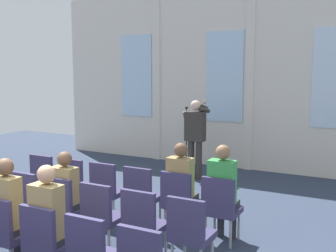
# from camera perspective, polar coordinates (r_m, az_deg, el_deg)

# --- Properties ---
(rear_partition) EXTENTS (9.16, 0.14, 4.23)m
(rear_partition) POSITION_cam_1_polar(r_m,az_deg,el_deg) (10.22, 7.84, 6.28)
(rear_partition) COLOR silver
(rear_partition) RESTS_ON ground
(speaker) EXTENTS (0.51, 0.69, 1.70)m
(speaker) POSITION_cam_1_polar(r_m,az_deg,el_deg) (9.09, 3.68, -1.00)
(speaker) COLOR #332D28
(speaker) RESTS_ON ground
(mic_stand) EXTENTS (0.28, 0.28, 1.55)m
(mic_stand) POSITION_cam_1_polar(r_m,az_deg,el_deg) (9.40, 2.44, -4.75)
(mic_stand) COLOR black
(mic_stand) RESTS_ON ground
(chair_r0_c0) EXTENTS (0.46, 0.44, 0.94)m
(chair_r0_c0) POSITION_cam_1_polar(r_m,az_deg,el_deg) (7.54, -15.96, -6.67)
(chair_r0_c0) COLOR #99999E
(chair_r0_c0) RESTS_ON ground
(chair_r0_c1) EXTENTS (0.46, 0.44, 0.94)m
(chair_r0_c1) POSITION_cam_1_polar(r_m,az_deg,el_deg) (7.13, -12.28, -7.38)
(chair_r0_c1) COLOR #99999E
(chair_r0_c1) RESTS_ON ground
(chair_r0_c2) EXTENTS (0.46, 0.44, 0.94)m
(chair_r0_c2) POSITION_cam_1_polar(r_m,az_deg,el_deg) (6.76, -8.17, -8.14)
(chair_r0_c2) COLOR #99999E
(chair_r0_c2) RESTS_ON ground
(chair_r0_c3) EXTENTS (0.46, 0.44, 0.94)m
(chair_r0_c3) POSITION_cam_1_polar(r_m,az_deg,el_deg) (6.42, -3.58, -8.93)
(chair_r0_c3) COLOR #99999E
(chair_r0_c3) RESTS_ON ground
(chair_r0_c4) EXTENTS (0.46, 0.44, 0.94)m
(chair_r0_c4) POSITION_cam_1_polar(r_m,az_deg,el_deg) (6.13, 1.51, -9.74)
(chair_r0_c4) COLOR #99999E
(chair_r0_c4) RESTS_ON ground
(audience_r0_c4) EXTENTS (0.36, 0.39, 1.34)m
(audience_r0_c4) POSITION_cam_1_polar(r_m,az_deg,el_deg) (6.14, 1.85, -7.70)
(audience_r0_c4) COLOR #2D2D33
(audience_r0_c4) RESTS_ON ground
(chair_r0_c5) EXTENTS (0.46, 0.44, 0.94)m
(chair_r0_c5) POSITION_cam_1_polar(r_m,az_deg,el_deg) (5.89, 7.07, -10.53)
(chair_r0_c5) COLOR #99999E
(chair_r0_c5) RESTS_ON ground
(audience_r0_c5) EXTENTS (0.36, 0.39, 1.36)m
(audience_r0_c5) POSITION_cam_1_polar(r_m,az_deg,el_deg) (5.90, 7.38, -8.29)
(audience_r0_c5) COLOR #2D2D33
(audience_r0_c5) RESTS_ON ground
(chair_r1_c1) EXTENTS (0.46, 0.44, 0.94)m
(chair_r1_c1) POSITION_cam_1_polar(r_m,az_deg,el_deg) (6.44, -18.04, -9.27)
(chair_r1_c1) COLOR #99999E
(chair_r1_c1) RESTS_ON ground
(chair_r1_c2) EXTENTS (0.46, 0.44, 0.94)m
(chair_r1_c2) POSITION_cam_1_polar(r_m,az_deg,el_deg) (6.02, -13.80, -10.31)
(chair_r1_c2) COLOR #99999E
(chair_r1_c2) RESTS_ON ground
(audience_r1_c2) EXTENTS (0.36, 0.39, 1.27)m
(audience_r1_c2) POSITION_cam_1_polar(r_m,az_deg,el_deg) (6.03, -13.32, -8.53)
(audience_r1_c2) COLOR #2D2D33
(audience_r1_c2) RESTS_ON ground
(chair_r1_c3) EXTENTS (0.46, 0.44, 0.94)m
(chair_r1_c3) POSITION_cam_1_polar(r_m,az_deg,el_deg) (5.64, -8.93, -11.42)
(chair_r1_c3) COLOR #99999E
(chair_r1_c3) RESTS_ON ground
(chair_r1_c4) EXTENTS (0.46, 0.44, 0.94)m
(chair_r1_c4) POSITION_cam_1_polar(r_m,az_deg,el_deg) (5.31, -3.36, -12.59)
(chair_r1_c4) COLOR #99999E
(chair_r1_c4) RESTS_ON ground
(chair_r1_c5) EXTENTS (0.46, 0.44, 0.94)m
(chair_r1_c5) POSITION_cam_1_polar(r_m,az_deg,el_deg) (5.03, 2.94, -13.76)
(chair_r1_c5) COLOR #99999E
(chair_r1_c5) RESTS_ON ground
(chair_r2_c2) EXTENTS (0.46, 0.44, 0.94)m
(chair_r2_c2) POSITION_cam_1_polar(r_m,az_deg,el_deg) (5.37, -21.01, -12.89)
(chair_r2_c2) COLOR #99999E
(chair_r2_c2) RESTS_ON ground
(audience_r2_c2) EXTENTS (0.36, 0.39, 1.37)m
(audience_r2_c2) POSITION_cam_1_polar(r_m,az_deg,el_deg) (5.34, -20.48, -10.43)
(audience_r2_c2) COLOR #2D2D33
(audience_r2_c2) RESTS_ON ground
(chair_r2_c3) EXTENTS (0.46, 0.44, 0.94)m
(chair_r2_c3) POSITION_cam_1_polar(r_m,az_deg,el_deg) (4.94, -16.04, -14.52)
(chair_r2_c3) COLOR #99999E
(chair_r2_c3) RESTS_ON ground
(audience_r2_c3) EXTENTS (0.36, 0.39, 1.36)m
(audience_r2_c3) POSITION_cam_1_polar(r_m,az_deg,el_deg) (4.91, -15.49, -11.89)
(audience_r2_c3) COLOR #2D2D33
(audience_r2_c3) RESTS_ON ground
(chair_r2_c4) EXTENTS (0.46, 0.44, 0.94)m
(chair_r2_c4) POSITION_cam_1_polar(r_m,az_deg,el_deg) (4.55, -10.10, -16.29)
(chair_r2_c4) COLOR #99999E
(chair_r2_c4) RESTS_ON ground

